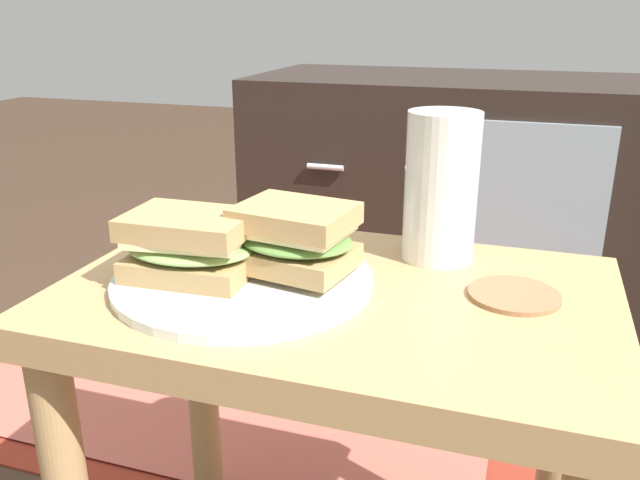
% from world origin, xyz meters
% --- Properties ---
extents(side_table, '(0.56, 0.36, 0.46)m').
position_xyz_m(side_table, '(0.00, 0.00, 0.37)').
color(side_table, tan).
rests_on(side_table, ground).
extents(tv_cabinet, '(0.96, 0.46, 0.58)m').
position_xyz_m(tv_cabinet, '(0.02, 0.95, 0.29)').
color(tv_cabinet, black).
rests_on(tv_cabinet, ground).
extents(area_rug, '(1.24, 0.62, 0.01)m').
position_xyz_m(area_rug, '(-0.35, 0.42, 0.00)').
color(area_rug, maroon).
rests_on(area_rug, ground).
extents(plate, '(0.27, 0.27, 0.01)m').
position_xyz_m(plate, '(-0.09, -0.02, 0.47)').
color(plate, silver).
rests_on(plate, side_table).
extents(sandwich_front, '(0.14, 0.10, 0.07)m').
position_xyz_m(sandwich_front, '(-0.14, -0.04, 0.50)').
color(sandwich_front, tan).
rests_on(sandwich_front, plate).
extents(sandwich_back, '(0.14, 0.12, 0.07)m').
position_xyz_m(sandwich_back, '(-0.04, -0.00, 0.51)').
color(sandwich_back, tan).
rests_on(sandwich_back, plate).
extents(beer_glass, '(0.08, 0.08, 0.17)m').
position_xyz_m(beer_glass, '(0.08, 0.12, 0.54)').
color(beer_glass, silver).
rests_on(beer_glass, side_table).
extents(coaster, '(0.09, 0.09, 0.01)m').
position_xyz_m(coaster, '(0.17, 0.03, 0.46)').
color(coaster, '#996B47').
rests_on(coaster, side_table).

